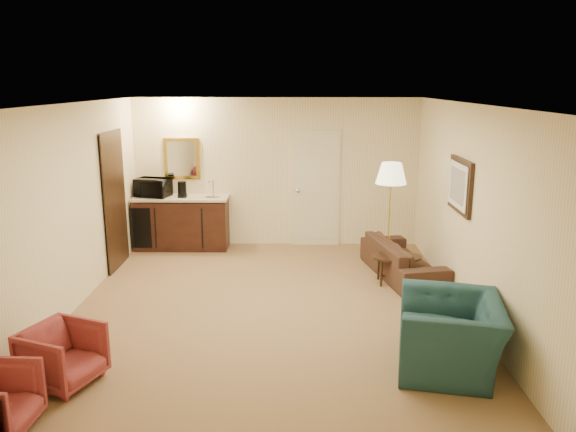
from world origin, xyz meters
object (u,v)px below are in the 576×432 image
wetbar_cabinet (182,223)px  coffee_maker (182,189)px  floor_lamp (389,219)px  teal_armchair (451,323)px  rose_chair_near (62,353)px  waste_bin (219,242)px  sofa (403,253)px  microwave (153,185)px  coffee_table (396,269)px

wetbar_cabinet → coffee_maker: bearing=-49.2°
floor_lamp → coffee_maker: size_ratio=6.23×
teal_armchair → coffee_maker: (-3.51, 4.20, 0.56)m
wetbar_cabinet → floor_lamp: (3.39, -1.32, 0.40)m
teal_armchair → rose_chair_near: 3.82m
floor_lamp → waste_bin: bearing=155.5°
sofa → rose_chair_near: 4.98m
wetbar_cabinet → microwave: size_ratio=2.88×
waste_bin → microwave: 1.50m
sofa → microwave: microwave is taller
microwave → coffee_maker: (0.52, -0.08, -0.06)m
rose_chair_near → floor_lamp: floor_lamp is taller
sofa → rose_chair_near: (-3.85, -3.16, -0.04)m
rose_chair_near → floor_lamp: size_ratio=0.38×
sofa → floor_lamp: 0.55m
wetbar_cabinet → rose_chair_near: size_ratio=2.53×
sofa → waste_bin: (-2.95, 1.37, -0.23)m
sofa → coffee_table: size_ratio=2.57×
microwave → wetbar_cabinet: bearing=11.6°
coffee_maker → wetbar_cabinet: bearing=128.9°
coffee_table → coffee_maker: bearing=153.6°
wetbar_cabinet → waste_bin: bearing=-6.1°
coffee_table → waste_bin: coffee_table is taller
wetbar_cabinet → waste_bin: size_ratio=6.13×
microwave → teal_armchair: bearing=-31.4°
rose_chair_near → waste_bin: bearing=9.9°
teal_armchair → waste_bin: teal_armchair is taller
coffee_table → floor_lamp: bearing=97.6°
floor_lamp → microwave: 4.11m
teal_armchair → coffee_table: size_ratio=1.57×
wetbar_cabinet → rose_chair_near: bearing=-93.1°
rose_chair_near → waste_bin: 4.62m
rose_chair_near → coffee_maker: (0.29, 4.55, 0.73)m
teal_armchair → coffee_maker: 5.50m
microwave → coffee_maker: size_ratio=2.07×
coffee_maker → coffee_table: bearing=-28.3°
teal_armchair → waste_bin: size_ratio=4.24×
sofa → microwave: size_ratio=3.25×
rose_chair_near → coffee_table: rose_chair_near is taller
sofa → floor_lamp: bearing=48.1°
coffee_maker → sofa: bearing=-23.2°
teal_armchair → microwave: bearing=-125.6°
coffee_table → waste_bin: 3.26m
coffee_table → coffee_maker: coffee_maker is taller
waste_bin → coffee_maker: size_ratio=0.97×
floor_lamp → coffee_maker: (-3.35, 1.27, 0.20)m
wetbar_cabinet → teal_armchair: (3.55, -4.24, 0.04)m
teal_armchair → floor_lamp: 2.95m
rose_chair_near → microwave: size_ratio=1.14×
teal_armchair → rose_chair_near: bearing=-73.7°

